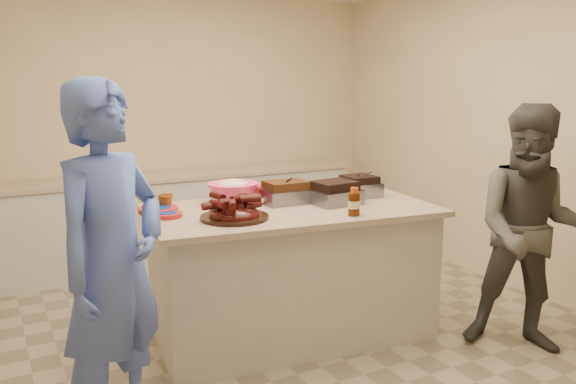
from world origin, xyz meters
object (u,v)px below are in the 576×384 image
plastic_cup (166,209)px  coleslaw_bowl (233,203)px  bbq_bottle_b (355,215)px  roasting_pan (359,196)px  island (291,333)px  mustard_bottle (263,201)px  bbq_bottle_a (353,216)px  guest_gray (522,347)px  rib_platter (235,219)px

plastic_cup → coleslaw_bowl: bearing=-4.2°
bbq_bottle_b → roasting_pan: bearing=51.9°
island → mustard_bottle: size_ratio=16.76×
coleslaw_bowl → bbq_bottle_a: 0.91m
bbq_bottle_a → guest_gray: size_ratio=0.11×
rib_platter → guest_gray: rib_platter is taller
rib_platter → mustard_bottle: bearing=45.1°
roasting_pan → bbq_bottle_b: bearing=-125.3°
rib_platter → bbq_bottle_a: bbq_bottle_a is taller
guest_gray → plastic_cup: bearing=-168.2°
bbq_bottle_a → mustard_bottle: (-0.31, 0.69, 0.00)m
mustard_bottle → guest_gray: bearing=-42.2°
bbq_bottle_a → rib_platter: bearing=157.7°
roasting_pan → bbq_bottle_b: (-0.40, -0.51, 0.00)m
roasting_pan → guest_gray: size_ratio=0.16×
rib_platter → plastic_cup: rib_platter is taller
plastic_cup → bbq_bottle_a: bearing=-37.8°
coleslaw_bowl → bbq_bottle_b: size_ratio=1.98×
rib_platter → roasting_pan: bearing=11.2°
rib_platter → plastic_cup: 0.57m
plastic_cup → guest_gray: size_ratio=0.07×
plastic_cup → guest_gray: 2.61m
roasting_pan → coleslaw_bowl: bearing=169.1°
rib_platter → plastic_cup: size_ratio=4.06×
island → bbq_bottle_a: size_ratio=10.54×
roasting_pan → bbq_bottle_b: size_ratio=1.47×
bbq_bottle_a → plastic_cup: (-1.00, 0.78, 0.00)m
roasting_pan → rib_platter: bearing=-166.0°
rib_platter → bbq_bottle_a: (0.71, -0.29, 0.00)m
rib_platter → guest_gray: size_ratio=0.26×
bbq_bottle_a → mustard_bottle: bearing=114.1°
bbq_bottle_a → bbq_bottle_b: 0.02m
roasting_pan → plastic_cup: same height
bbq_bottle_b → bbq_bottle_a: bearing=-171.6°
island → roasting_pan: roasting_pan is taller
roasting_pan → plastic_cup: size_ratio=2.50×
rib_platter → bbq_bottle_a: bearing=-22.3°
island → guest_gray: bearing=-29.7°
island → plastic_cup: bearing=161.6°
coleslaw_bowl → guest_gray: (1.57, -1.29, -0.93)m
rib_platter → roasting_pan: rib_platter is taller
plastic_cup → rib_platter: bearing=-58.6°
island → coleslaw_bowl: coleslaw_bowl is taller
roasting_pan → bbq_bottle_a: bbq_bottle_a is taller
island → rib_platter: 1.05m
island → rib_platter: rib_platter is taller
guest_gray → island: bearing=-172.2°
island → plastic_cup: plastic_cup is taller
rib_platter → bbq_bottle_b: size_ratio=2.38×
plastic_cup → bbq_bottle_b: bearing=-37.1°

